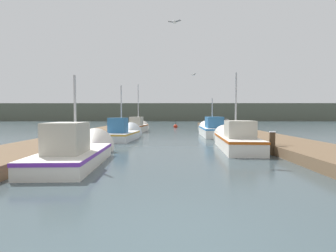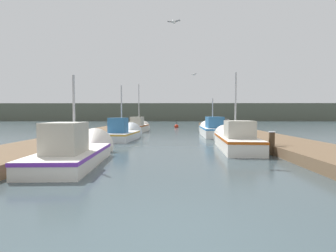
% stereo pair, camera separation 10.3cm
% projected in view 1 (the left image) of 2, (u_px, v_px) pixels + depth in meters
% --- Properties ---
extents(ground_plane, '(200.00, 200.00, 0.00)m').
position_uv_depth(ground_plane, '(172.00, 244.00, 3.34)').
color(ground_plane, '#38474C').
extents(dock_left, '(2.87, 40.00, 0.38)m').
position_uv_depth(dock_left, '(95.00, 134.00, 19.35)').
color(dock_left, brown).
rests_on(dock_left, ground_plane).
extents(dock_right, '(2.87, 40.00, 0.38)m').
position_uv_depth(dock_right, '(246.00, 134.00, 19.27)').
color(dock_right, brown).
rests_on(dock_right, ground_plane).
extents(distant_shore_ridge, '(120.00, 16.00, 4.34)m').
position_uv_depth(distant_shore_ridge, '(170.00, 112.00, 71.21)').
color(distant_shore_ridge, '#565B4C').
rests_on(distant_shore_ridge, ground_plane).
extents(fishing_boat_0, '(1.92, 5.36, 3.50)m').
position_uv_depth(fishing_boat_0, '(80.00, 151.00, 9.17)').
color(fishing_boat_0, silver).
rests_on(fishing_boat_0, ground_plane).
extents(fishing_boat_1, '(1.86, 6.16, 4.05)m').
position_uv_depth(fishing_boat_1, '(234.00, 139.00, 12.98)').
color(fishing_boat_1, silver).
rests_on(fishing_boat_1, ground_plane).
extents(fishing_boat_2, '(2.09, 4.79, 4.03)m').
position_uv_depth(fishing_boat_2, '(123.00, 134.00, 17.22)').
color(fishing_boat_2, silver).
rests_on(fishing_boat_2, ground_plane).
extents(fishing_boat_3, '(1.75, 6.25, 3.31)m').
position_uv_depth(fishing_boat_3, '(211.00, 129.00, 20.57)').
color(fishing_boat_3, silver).
rests_on(fishing_boat_3, ground_plane).
extents(fishing_boat_4, '(1.70, 4.93, 4.79)m').
position_uv_depth(fishing_boat_4, '(138.00, 126.00, 25.00)').
color(fishing_boat_4, silver).
rests_on(fishing_boat_4, ground_plane).
extents(mooring_piling_0, '(0.28, 0.28, 1.14)m').
position_uv_depth(mooring_piling_0, '(224.00, 127.00, 21.39)').
color(mooring_piling_0, '#473523').
rests_on(mooring_piling_0, ground_plane).
extents(mooring_piling_2, '(0.26, 0.26, 0.96)m').
position_uv_depth(mooring_piling_2, '(272.00, 143.00, 10.60)').
color(mooring_piling_2, '#473523').
rests_on(mooring_piling_2, ground_plane).
extents(mooring_piling_3, '(0.27, 0.27, 1.29)m').
position_uv_depth(mooring_piling_3, '(227.00, 128.00, 19.50)').
color(mooring_piling_3, '#473523').
rests_on(mooring_piling_3, ground_plane).
extents(channel_buoy, '(0.51, 0.51, 1.01)m').
position_uv_depth(channel_buoy, '(176.00, 126.00, 32.43)').
color(channel_buoy, red).
rests_on(channel_buoy, ground_plane).
extents(seagull_lead, '(0.56, 0.31, 0.12)m').
position_uv_depth(seagull_lead, '(174.00, 22.00, 11.03)').
color(seagull_lead, white).
extents(seagull_1, '(0.38, 0.53, 0.12)m').
position_uv_depth(seagull_1, '(193.00, 75.00, 20.92)').
color(seagull_1, white).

